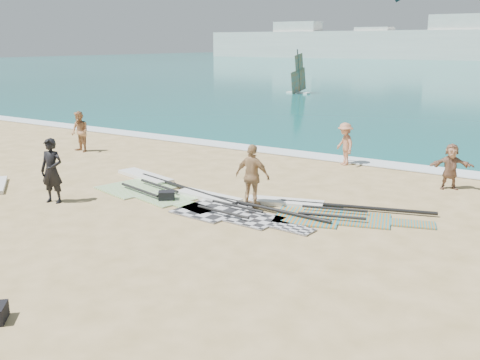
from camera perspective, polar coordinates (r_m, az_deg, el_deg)
The scene contains 12 objects.
ground at distance 12.96m, azimuth -15.26°, elevation -7.15°, with size 300.00×300.00×0.00m, color tan.
surf_line at distance 22.70m, azimuth 8.20°, elevation 2.46°, with size 300.00×1.20×0.04m, color white.
rig_grey at distance 15.50m, azimuth -1.45°, elevation -2.85°, with size 5.32×2.28×0.20m.
rig_green at distance 17.96m, azimuth -9.28°, elevation -0.61°, with size 5.96×3.09×0.20m.
rig_orange at distance 15.32m, azimuth 8.39°, elevation -3.22°, with size 5.53×2.99×0.20m.
gear_bag_near at distance 16.31m, azimuth -7.84°, elevation -1.72°, with size 0.48×0.35×0.31m, color black.
person_wetsuit at distance 16.78m, azimuth -19.43°, elevation 0.93°, with size 0.71×0.47×1.95m, color black.
beachgoer_left at distance 24.42m, azimuth -16.72°, elevation 4.96°, with size 0.86×0.67×1.77m, color #B07D54.
beachgoer_mid at distance 21.24m, azimuth 11.12°, elevation 3.79°, with size 1.07×0.62×1.66m, color #BB7958.
beachgoer_back at distance 15.37m, azimuth 1.34°, elevation 0.40°, with size 1.09×0.45×1.85m, color tan.
beachgoer_right at distance 18.67m, azimuth 21.56°, elevation 1.35°, with size 1.39×0.44×1.50m, color #986C51.
windsurfer_left at distance 51.02m, azimuth 6.25°, elevation 10.50°, with size 2.30×2.76×4.12m.
Camera 1 is at (9.10, -7.97, 4.66)m, focal length 40.00 mm.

